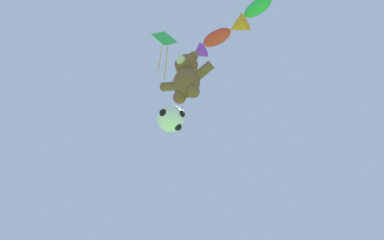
# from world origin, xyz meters

# --- Properties ---
(teddy_bear_kite) EXTENTS (2.02, 0.89, 2.05)m
(teddy_bear_kite) POSITION_xyz_m (1.52, 2.90, 11.92)
(teddy_bear_kite) COLOR brown
(soccer_ball_kite) EXTENTS (0.95, 0.94, 0.87)m
(soccer_ball_kite) POSITION_xyz_m (0.88, 3.03, 10.50)
(soccer_ball_kite) COLOR white
(fish_kite_emerald) EXTENTS (1.74, 0.82, 0.64)m
(fish_kite_emerald) POSITION_xyz_m (4.57, 3.24, 14.31)
(fish_kite_emerald) COLOR green
(fish_kite_crimson) EXTENTS (1.83, 0.73, 0.70)m
(fish_kite_crimson) POSITION_xyz_m (2.75, 3.70, 14.37)
(fish_kite_crimson) COLOR red
(fish_kite_violet) EXTENTS (1.49, 0.69, 0.64)m
(fish_kite_violet) POSITION_xyz_m (0.69, 4.49, 15.07)
(fish_kite_violet) COLOR purple
(diamond_kite) EXTENTS (0.70, 0.92, 3.13)m
(diamond_kite) POSITION_xyz_m (-0.00, 3.55, 15.45)
(diamond_kite) COLOR green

